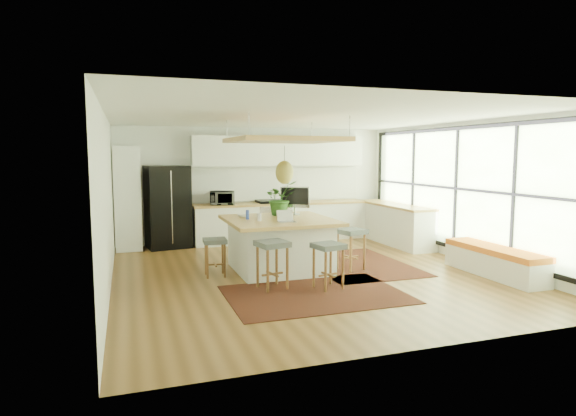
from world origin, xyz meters
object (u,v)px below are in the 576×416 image
object	(u,v)px
stool_near_left	(272,266)
stool_right_front	(351,250)
monitor	(295,201)
microwave	(222,197)
island_plant	(280,202)
stool_right_back	(325,242)
stool_near_right	(328,266)
island	(279,245)
stool_left_side	(215,256)
laptop	(287,215)
fridge	(168,206)

from	to	relation	value
stool_near_left	stool_right_front	bearing A→B (deg)	23.03
monitor	microwave	world-z (taller)	monitor
island_plant	stool_right_back	bearing A→B (deg)	2.86
stool_near_right	island	bearing A→B (deg)	103.92
stool_near_left	stool_left_side	bearing A→B (deg)	123.22
stool_right_back	stool_left_side	bearing A→B (deg)	-165.92
stool_left_side	laptop	distance (m)	1.40
stool_near_left	stool_right_back	world-z (taller)	stool_right_back
island_plant	stool_near_right	bearing A→B (deg)	-84.33
fridge	stool_near_left	bearing A→B (deg)	-81.08
stool_near_right	microwave	distance (m)	4.31
fridge	microwave	world-z (taller)	fridge
laptop	monitor	bearing A→B (deg)	62.41
island	stool_right_front	world-z (taller)	island
stool_left_side	microwave	distance (m)	3.00
island_plant	stool_near_left	bearing A→B (deg)	-111.68
fridge	stool_left_side	size ratio (longest dim) A/B	2.83
island	stool_left_side	size ratio (longest dim) A/B	2.87
stool_right_back	stool_left_side	distance (m)	2.35
stool_right_back	island	bearing A→B (deg)	-155.14
stool_right_back	monitor	size ratio (longest dim) A/B	1.32
stool_near_left	fridge	bearing A→B (deg)	107.41
fridge	island_plant	size ratio (longest dim) A/B	2.81
stool_near_left	laptop	bearing A→B (deg)	55.45
stool_right_back	laptop	size ratio (longest dim) A/B	2.56
fridge	stool_near_left	xyz separation A→B (m)	(1.23, -3.93, -0.57)
laptop	stool_near_left	bearing A→B (deg)	-125.01
stool_right_back	microwave	bearing A→B (deg)	125.50
stool_right_front	stool_near_right	bearing A→B (deg)	-131.31
stool_near_right	stool_right_front	world-z (taller)	stool_right_front
stool_right_back	stool_near_left	bearing A→B (deg)	-134.09
island	stool_right_back	size ratio (longest dim) A/B	2.39
island	microwave	world-z (taller)	microwave
monitor	island_plant	distance (m)	0.29
microwave	fridge	bearing A→B (deg)	-173.15
fridge	laptop	xyz separation A→B (m)	(1.69, -3.27, 0.12)
island	microwave	xyz separation A→B (m)	(-0.49, 2.77, 0.65)
island	monitor	xyz separation A→B (m)	(0.45, 0.45, 0.72)
stool_near_right	monitor	xyz separation A→B (m)	(0.10, 1.84, 0.83)
laptop	microwave	size ratio (longest dim) A/B	0.55
fridge	microwave	distance (m)	1.23
stool_right_front	stool_left_side	world-z (taller)	stool_right_front
island	laptop	bearing A→B (deg)	-92.01
stool_right_front	laptop	bearing A→B (deg)	-177.37
stool_left_side	microwave	xyz separation A→B (m)	(0.67, 2.82, 0.76)
stool_near_left	island_plant	xyz separation A→B (m)	(0.63, 1.59, 0.83)
fridge	island_plant	bearing A→B (deg)	-60.00
island	stool_near_right	bearing A→B (deg)	-76.08
stool_near_left	stool_near_right	world-z (taller)	stool_near_left
stool_right_back	monitor	bearing A→B (deg)	-174.39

